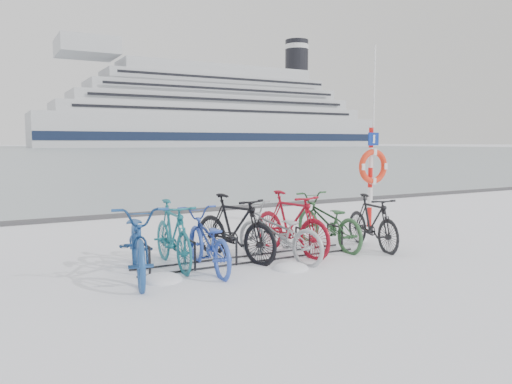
# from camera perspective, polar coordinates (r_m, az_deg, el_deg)

# --- Properties ---
(ground) EXTENTS (900.00, 900.00, 0.00)m
(ground) POSITION_cam_1_polar(r_m,az_deg,el_deg) (8.55, -0.73, -7.76)
(ground) COLOR white
(ground) RESTS_ON ground
(quay_edge) EXTENTS (400.00, 0.25, 0.10)m
(quay_edge) POSITION_cam_1_polar(r_m,az_deg,el_deg) (13.95, -12.17, -2.44)
(quay_edge) COLOR #3F3F42
(quay_edge) RESTS_ON ground
(bike_rack) EXTENTS (4.00, 0.48, 0.46)m
(bike_rack) POSITION_cam_1_polar(r_m,az_deg,el_deg) (8.51, -0.73, -6.58)
(bike_rack) COLOR black
(bike_rack) RESTS_ON ground
(lifebuoy_station) EXTENTS (0.82, 0.23, 4.24)m
(lifebuoy_station) POSITION_cam_1_polar(r_m,az_deg,el_deg) (11.96, 13.17, 2.83)
(lifebuoy_station) COLOR red
(lifebuoy_station) RESTS_ON ground
(cruise_ferry) EXTENTS (152.83, 28.79, 50.21)m
(cruise_ferry) POSITION_cam_1_polar(r_m,az_deg,el_deg) (222.29, -4.67, 8.68)
(cruise_ferry) COLOR silver
(cruise_ferry) RESTS_ON ground
(bike_0) EXTENTS (1.19, 2.30, 1.15)m
(bike_0) POSITION_cam_1_polar(r_m,az_deg,el_deg) (7.59, -13.30, -5.21)
(bike_0) COLOR navy
(bike_0) RESTS_ON ground
(bike_1) EXTENTS (0.59, 1.85, 1.10)m
(bike_1) POSITION_cam_1_polar(r_m,az_deg,el_deg) (8.12, -9.48, -4.59)
(bike_1) COLOR #19646F
(bike_1) RESTS_ON ground
(bike_2) EXTENTS (0.79, 1.93, 0.99)m
(bike_2) POSITION_cam_1_polar(r_m,az_deg,el_deg) (7.86, -5.59, -5.30)
(bike_2) COLOR #2D4AB0
(bike_2) RESTS_ON ground
(bike_3) EXTENTS (1.11, 1.98, 1.15)m
(bike_3) POSITION_cam_1_polar(r_m,az_deg,el_deg) (8.51, -2.46, -3.89)
(bike_3) COLOR black
(bike_3) RESTS_ON ground
(bike_4) EXTENTS (1.19, 2.01, 1.00)m
(bike_4) POSITION_cam_1_polar(r_m,az_deg,el_deg) (8.48, 2.56, -4.44)
(bike_4) COLOR #A7AAAE
(bike_4) RESTS_ON ground
(bike_5) EXTENTS (0.89, 1.99, 1.16)m
(bike_5) POSITION_cam_1_polar(r_m,az_deg,el_deg) (8.97, 4.00, -3.38)
(bike_5) COLOR maroon
(bike_5) RESTS_ON ground
(bike_6) EXTENTS (0.72, 2.02, 1.06)m
(bike_6) POSITION_cam_1_polar(r_m,az_deg,el_deg) (9.59, 8.16, -3.14)
(bike_6) COLOR #2A542F
(bike_6) RESTS_ON ground
(bike_7) EXTENTS (0.77, 1.80, 1.05)m
(bike_7) POSITION_cam_1_polar(r_m,az_deg,el_deg) (9.68, 13.14, -3.17)
(bike_7) COLOR black
(bike_7) RESTS_ON ground
(snow_drifts) EXTENTS (4.94, 1.94, 0.21)m
(snow_drifts) POSITION_cam_1_polar(r_m,az_deg,el_deg) (8.43, -0.59, -7.95)
(snow_drifts) COLOR white
(snow_drifts) RESTS_ON ground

